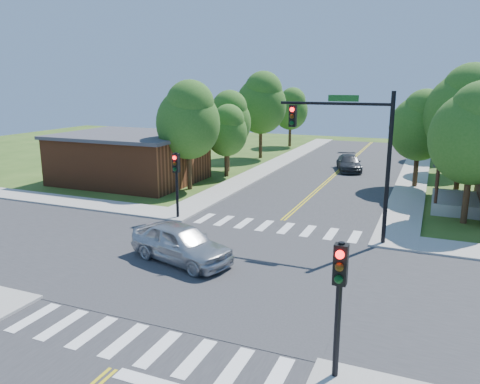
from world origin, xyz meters
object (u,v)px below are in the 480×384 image
at_px(signal_pole_se, 339,286).
at_px(signal_pole_nw, 176,173).
at_px(car_silver, 181,244).
at_px(signal_mast_ne, 352,142).
at_px(car_dgrey, 349,163).

bearing_deg(signal_pole_se, signal_pole_nw, 135.00).
distance_m(signal_pole_nw, car_silver, 6.78).
distance_m(signal_pole_se, car_silver, 9.78).
relative_size(signal_mast_ne, signal_pole_nw, 1.89).
bearing_deg(signal_pole_se, car_silver, 144.06).
height_order(car_silver, car_dgrey, car_silver).
bearing_deg(signal_mast_ne, signal_pole_nw, -179.93).
height_order(signal_pole_se, signal_pole_nw, same).
bearing_deg(signal_pole_nw, signal_pole_se, -45.00).
xyz_separation_m(car_silver, car_dgrey, (2.91, 24.05, -0.17)).
bearing_deg(signal_mast_ne, car_dgrey, 99.77).
xyz_separation_m(signal_mast_ne, signal_pole_se, (1.69, -11.21, -2.19)).
bearing_deg(signal_pole_nw, car_dgrey, 71.08).
xyz_separation_m(signal_mast_ne, signal_pole_nw, (-9.51, -0.01, -2.19)).
height_order(signal_pole_nw, car_dgrey, signal_pole_nw).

